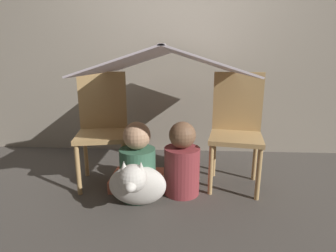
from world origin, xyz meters
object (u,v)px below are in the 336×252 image
chair_right (236,126)px  person_front (138,165)px  person_second (182,163)px  chair_left (103,124)px  dog (136,183)px

chair_right → person_front: 0.88m
person_front → person_second: (0.34, 0.09, -0.01)m
person_second → person_front: bearing=-165.3°
chair_left → person_front: 0.53m
dog → person_second: bearing=36.3°
person_second → dog: size_ratio=1.39×
chair_left → person_second: 0.77m
person_second → dog: bearing=-143.7°
chair_right → person_front: (-0.79, -0.31, -0.25)m
chair_left → dog: size_ratio=2.24×
person_front → dog: size_ratio=1.43×
chair_right → person_second: 0.56m
chair_left → person_front: bearing=-52.1°
chair_left → chair_right: (1.14, 0.00, 0.00)m
chair_left → chair_right: 1.14m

